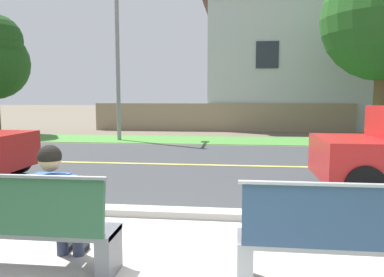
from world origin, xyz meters
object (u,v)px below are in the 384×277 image
object	(u,v)px
streetlamp	(119,33)
seated_person_blue	(56,202)
bench_right	(337,242)
bench_left	(26,229)

from	to	relation	value
streetlamp	seated_person_blue	bearing A→B (deg)	-75.64
seated_person_blue	bench_right	bearing A→B (deg)	-3.68
bench_left	bench_right	world-z (taller)	same
bench_right	streetlamp	size ratio (longest dim) A/B	0.23
streetlamp	bench_left	bearing A→B (deg)	-76.91
bench_right	seated_person_blue	size ratio (longest dim) A/B	1.37
bench_right	seated_person_blue	bearing A→B (deg)	176.32
bench_right	streetlamp	distance (m)	13.21
bench_left	streetlamp	bearing A→B (deg)	103.09
seated_person_blue	streetlamp	size ratio (longest dim) A/B	0.17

